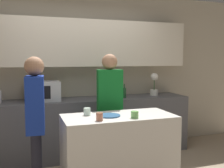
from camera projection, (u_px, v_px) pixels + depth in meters
name	position (u px, v px, depth m)	size (l,w,h in m)	color
back_wall	(77.00, 61.00, 4.39)	(6.40, 0.40, 2.70)	#B2A893
back_counter	(81.00, 128.00, 4.23)	(3.60, 0.62, 0.93)	#4C4C51
kitchen_island	(119.00, 153.00, 3.13)	(1.32, 0.62, 0.91)	beige
microwave	(42.00, 91.00, 4.00)	(0.52, 0.39, 0.30)	#B7BABC
potted_plant	(154.00, 84.00, 4.61)	(0.14, 0.14, 0.40)	silver
bottle_0	(104.00, 92.00, 4.25)	(0.06, 0.06, 0.28)	black
bottle_1	(112.00, 93.00, 4.30)	(0.07, 0.07, 0.22)	#194723
bottle_2	(117.00, 91.00, 4.36)	(0.09, 0.09, 0.29)	#472814
bottle_3	(124.00, 92.00, 4.33)	(0.06, 0.06, 0.23)	#194723
plate_on_island	(109.00, 116.00, 3.04)	(0.26, 0.26, 0.01)	#2D5684
cup_0	(100.00, 117.00, 2.82)	(0.07, 0.07, 0.09)	#B96F56
cup_1	(135.00, 115.00, 2.94)	(0.09, 0.09, 0.08)	#72B95F
cup_2	(87.00, 112.00, 3.09)	(0.08, 0.08, 0.09)	silver
person_left	(110.00, 102.00, 3.64)	(0.36, 0.23, 1.64)	black
person_center	(36.00, 116.00, 2.86)	(0.22, 0.35, 1.60)	black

